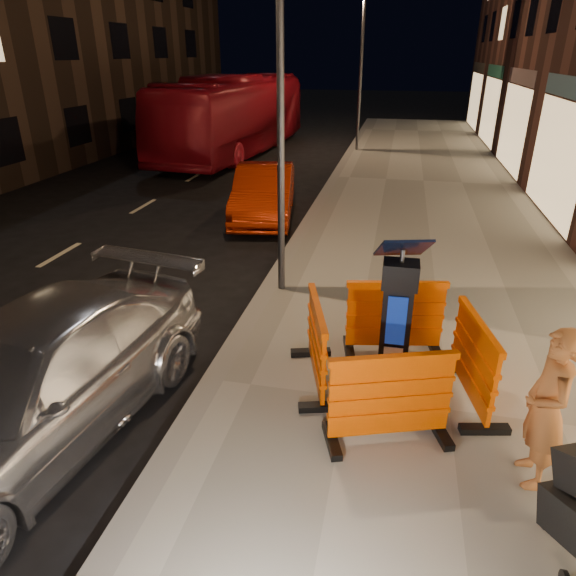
% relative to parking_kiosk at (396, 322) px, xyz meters
% --- Properties ---
extents(ground_plane, '(120.00, 120.00, 0.00)m').
position_rel_parking_kiosk_xyz_m(ground_plane, '(-2.28, -0.27, -1.12)').
color(ground_plane, black).
rests_on(ground_plane, ground).
extents(sidewalk, '(6.00, 60.00, 0.15)m').
position_rel_parking_kiosk_xyz_m(sidewalk, '(0.72, -0.27, -1.05)').
color(sidewalk, gray).
rests_on(sidewalk, ground).
extents(kerb, '(0.30, 60.00, 0.15)m').
position_rel_parking_kiosk_xyz_m(kerb, '(-2.28, -0.27, -1.05)').
color(kerb, slate).
rests_on(kerb, ground).
extents(parking_kiosk, '(0.75, 0.75, 1.95)m').
position_rel_parking_kiosk_xyz_m(parking_kiosk, '(0.00, 0.00, 0.00)').
color(parking_kiosk, black).
rests_on(parking_kiosk, sidewalk).
extents(barrier_front, '(1.51, 1.00, 1.09)m').
position_rel_parking_kiosk_xyz_m(barrier_front, '(0.00, -0.95, -0.43)').
color(barrier_front, '#E44E00').
rests_on(barrier_front, sidewalk).
extents(barrier_back, '(1.48, 0.83, 1.09)m').
position_rel_parking_kiosk_xyz_m(barrier_back, '(0.00, 0.95, -0.43)').
color(barrier_back, '#E44E00').
rests_on(barrier_back, sidewalk).
extents(barrier_kerbside, '(0.94, 1.50, 1.09)m').
position_rel_parking_kiosk_xyz_m(barrier_kerbside, '(-0.95, 0.00, -0.43)').
color(barrier_kerbside, '#E44E00').
rests_on(barrier_kerbside, sidewalk).
extents(barrier_bldgside, '(0.85, 1.48, 1.09)m').
position_rel_parking_kiosk_xyz_m(barrier_bldgside, '(0.95, -0.00, -0.43)').
color(barrier_bldgside, '#E44E00').
rests_on(barrier_bldgside, sidewalk).
extents(car_silver, '(2.74, 5.26, 1.46)m').
position_rel_parking_kiosk_xyz_m(car_silver, '(-3.91, -1.54, -1.12)').
color(car_silver, silver).
rests_on(car_silver, ground).
extents(car_red, '(2.12, 4.33, 1.37)m').
position_rel_parking_kiosk_xyz_m(car_red, '(-3.56, 7.39, -1.12)').
color(car_red, '#9E2006').
rests_on(car_red, ground).
extents(bus_doubledecker, '(3.53, 11.77, 3.23)m').
position_rel_parking_kiosk_xyz_m(bus_doubledecker, '(-7.18, 16.49, -1.12)').
color(bus_doubledecker, maroon).
rests_on(bus_doubledecker, ground).
extents(man, '(0.45, 0.65, 1.70)m').
position_rel_parking_kiosk_xyz_m(man, '(1.43, -1.21, -0.12)').
color(man, '#9F5A2C').
rests_on(man, sidewalk).
extents(street_lamp_mid, '(0.12, 0.12, 6.00)m').
position_rel_parking_kiosk_xyz_m(street_lamp_mid, '(-2.03, 2.73, 2.03)').
color(street_lamp_mid, '#3F3F44').
rests_on(street_lamp_mid, sidewalk).
extents(street_lamp_far, '(0.12, 0.12, 6.00)m').
position_rel_parking_kiosk_xyz_m(street_lamp_far, '(-2.03, 17.73, 2.03)').
color(street_lamp_far, '#3F3F44').
rests_on(street_lamp_far, sidewalk).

